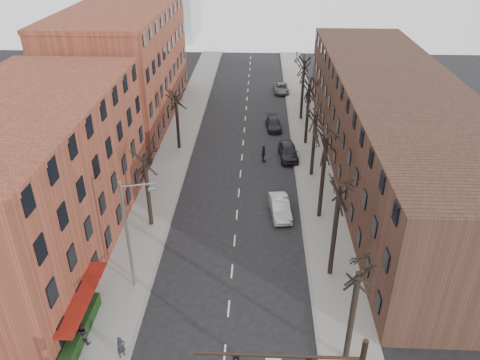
# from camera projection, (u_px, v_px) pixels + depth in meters

# --- Properties ---
(sidewalk_left) EXTENTS (4.00, 90.00, 0.15)m
(sidewalk_left) POSITION_uv_depth(u_px,v_px,m) (177.00, 144.00, 56.89)
(sidewalk_left) COLOR gray
(sidewalk_left) RESTS_ON ground
(sidewalk_right) EXTENTS (4.00, 90.00, 0.15)m
(sidewalk_right) POSITION_uv_depth(u_px,v_px,m) (309.00, 147.00, 56.29)
(sidewalk_right) COLOR gray
(sidewalk_right) RESTS_ON ground
(building_left_near) EXTENTS (12.00, 26.00, 12.00)m
(building_left_near) POSITION_uv_depth(u_px,v_px,m) (31.00, 182.00, 36.87)
(building_left_near) COLOR brown
(building_left_near) RESTS_ON ground
(building_left_far) EXTENTS (12.00, 28.00, 14.00)m
(building_left_far) POSITION_uv_depth(u_px,v_px,m) (125.00, 67.00, 61.63)
(building_left_far) COLOR brown
(building_left_far) RESTS_ON ground
(building_right) EXTENTS (12.00, 50.00, 10.00)m
(building_right) POSITION_uv_depth(u_px,v_px,m) (393.00, 126.00, 49.22)
(building_right) COLOR #492B22
(building_right) RESTS_ON ground
(awning_left) EXTENTS (1.20, 7.00, 0.15)m
(awning_left) POSITION_uv_depth(u_px,v_px,m) (89.00, 326.00, 31.73)
(awning_left) COLOR maroon
(awning_left) RESTS_ON ground
(hedge) EXTENTS (0.80, 6.00, 1.00)m
(hedge) POSITION_uv_depth(u_px,v_px,m) (81.00, 330.00, 30.54)
(hedge) COLOR #193211
(hedge) RESTS_ON sidewalk_left
(tree_right_a) EXTENTS (5.20, 5.20, 10.00)m
(tree_right_a) POSITION_uv_depth(u_px,v_px,m) (345.00, 359.00, 29.35)
(tree_right_a) COLOR black
(tree_right_a) RESTS_ON ground
(tree_right_b) EXTENTS (5.20, 5.20, 10.80)m
(tree_right_b) POSITION_uv_depth(u_px,v_px,m) (329.00, 274.00, 36.32)
(tree_right_b) COLOR black
(tree_right_b) RESTS_ON ground
(tree_right_c) EXTENTS (5.20, 5.20, 11.60)m
(tree_right_c) POSITION_uv_depth(u_px,v_px,m) (319.00, 217.00, 43.28)
(tree_right_c) COLOR black
(tree_right_c) RESTS_ON ground
(tree_right_d) EXTENTS (5.20, 5.20, 10.00)m
(tree_right_d) POSITION_uv_depth(u_px,v_px,m) (311.00, 175.00, 50.25)
(tree_right_d) COLOR black
(tree_right_d) RESTS_ON ground
(tree_right_e) EXTENTS (5.20, 5.20, 10.80)m
(tree_right_e) POSITION_uv_depth(u_px,v_px,m) (305.00, 144.00, 57.21)
(tree_right_e) COLOR black
(tree_right_e) RESTS_ON ground
(tree_right_f) EXTENTS (5.20, 5.20, 11.60)m
(tree_right_f) POSITION_uv_depth(u_px,v_px,m) (301.00, 119.00, 64.18)
(tree_right_f) COLOR black
(tree_right_f) RESTS_ON ground
(tree_left_a) EXTENTS (5.20, 5.20, 9.50)m
(tree_left_a) POSITION_uv_depth(u_px,v_px,m) (152.00, 225.00, 42.11)
(tree_left_a) COLOR black
(tree_left_a) RESTS_ON ground
(tree_left_b) EXTENTS (5.20, 5.20, 9.50)m
(tree_left_b) POSITION_uv_depth(u_px,v_px,m) (179.00, 149.00, 56.04)
(tree_left_b) COLOR black
(tree_left_b) RESTS_ON ground
(streetlight) EXTENTS (2.45, 0.22, 9.03)m
(streetlight) POSITION_uv_depth(u_px,v_px,m) (129.00, 232.00, 32.66)
(streetlight) COLOR slate
(streetlight) RESTS_ON ground
(silver_sedan) EXTENTS (2.14, 4.82, 1.54)m
(silver_sedan) POSITION_uv_depth(u_px,v_px,m) (280.00, 207.00, 43.27)
(silver_sedan) COLOR #AFB1B6
(silver_sedan) RESTS_ON ground
(parked_car_near) EXTENTS (2.41, 5.14, 1.70)m
(parked_car_near) POSITION_uv_depth(u_px,v_px,m) (288.00, 151.00, 53.43)
(parked_car_near) COLOR black
(parked_car_near) RESTS_ON ground
(parked_car_mid) EXTENTS (2.24, 4.67, 1.31)m
(parked_car_mid) POSITION_uv_depth(u_px,v_px,m) (274.00, 124.00, 60.99)
(parked_car_mid) COLOR black
(parked_car_mid) RESTS_ON ground
(parked_car_far) EXTENTS (2.40, 4.85, 1.32)m
(parked_car_far) POSITION_uv_depth(u_px,v_px,m) (281.00, 88.00, 73.70)
(parked_car_far) COLOR slate
(parked_car_far) RESTS_ON ground
(pedestrian_a) EXTENTS (0.67, 0.66, 1.55)m
(pedestrian_a) POSITION_uv_depth(u_px,v_px,m) (121.00, 347.00, 28.99)
(pedestrian_a) COLOR black
(pedestrian_a) RESTS_ON sidewalk_left
(pedestrian_b) EXTENTS (0.85, 0.69, 1.66)m
(pedestrian_b) POSITION_uv_depth(u_px,v_px,m) (83.00, 334.00, 29.87)
(pedestrian_b) COLOR black
(pedestrian_b) RESTS_ON sidewalk_left
(pedestrian_crossing) EXTENTS (0.79, 1.24, 1.97)m
(pedestrian_crossing) POSITION_uv_depth(u_px,v_px,m) (264.00, 154.00, 52.58)
(pedestrian_crossing) COLOR black
(pedestrian_crossing) RESTS_ON ground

